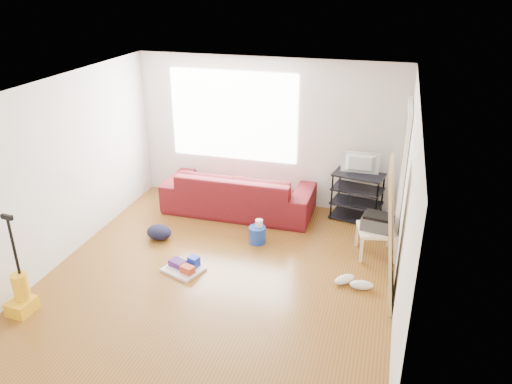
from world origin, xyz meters
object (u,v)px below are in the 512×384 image
(side_table, at_px, (376,233))
(vacuum, at_px, (21,295))
(bucket, at_px, (257,242))
(sofa, at_px, (239,211))
(tv_stand, at_px, (357,196))
(backpack, at_px, (160,238))
(cleaning_tray, at_px, (184,267))

(side_table, xyz_separation_m, vacuum, (-3.95, -2.49, -0.12))
(bucket, xyz_separation_m, vacuum, (-2.23, -2.36, 0.23))
(sofa, relative_size, tv_stand, 2.88)
(sofa, relative_size, vacuum, 1.96)
(sofa, distance_m, side_table, 2.46)
(tv_stand, height_order, bucket, tv_stand)
(tv_stand, distance_m, backpack, 3.20)
(bucket, xyz_separation_m, cleaning_tray, (-0.74, -1.02, 0.05))
(bucket, bearing_deg, vacuum, -133.42)
(tv_stand, bearing_deg, cleaning_tray, -122.05)
(tv_stand, relative_size, side_table, 1.42)
(sofa, distance_m, backpack, 1.51)
(vacuum, bearing_deg, bucket, 50.23)
(tv_stand, height_order, backpack, tv_stand)
(sofa, distance_m, vacuum, 3.69)
(cleaning_tray, bearing_deg, tv_stand, 46.87)
(bucket, distance_m, backpack, 1.49)
(tv_stand, height_order, vacuum, vacuum)
(side_table, bearing_deg, cleaning_tray, -155.01)
(side_table, bearing_deg, backpack, -172.41)
(vacuum, bearing_deg, side_table, 35.85)
(sofa, distance_m, cleaning_tray, 1.96)
(side_table, bearing_deg, bucket, -175.83)
(backpack, bearing_deg, side_table, 16.18)
(side_table, height_order, cleaning_tray, side_table)
(tv_stand, relative_size, vacuum, 0.68)
(sofa, bearing_deg, tv_stand, -172.00)
(cleaning_tray, bearing_deg, bucket, 54.01)
(backpack, bearing_deg, tv_stand, 36.71)
(bucket, xyz_separation_m, backpack, (-1.46, -0.30, 0.00))
(sofa, xyz_separation_m, vacuum, (-1.65, -3.29, 0.23))
(tv_stand, distance_m, side_table, 1.14)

